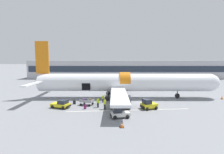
{
  "coord_description": "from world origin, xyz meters",
  "views": [
    {
      "loc": [
        -4.9,
        -32.95,
        8.28
      ],
      "look_at": [
        -5.28,
        1.19,
        4.75
      ],
      "focal_mm": 28.0,
      "sensor_mm": 36.0,
      "label": 1
    }
  ],
  "objects": [
    {
      "name": "safety_cone_nose",
      "position": [
        17.54,
        2.86,
        0.31
      ],
      "size": [
        0.56,
        0.56,
        0.67
      ],
      "color": "black",
      "rests_on": "ground_plane"
    },
    {
      "name": "safety_cone_engine_left",
      "position": [
        -3.95,
        -12.46,
        0.3
      ],
      "size": [
        0.56,
        0.56,
        0.65
      ],
      "color": "black",
      "rests_on": "ground_plane"
    },
    {
      "name": "terminal_strip",
      "position": [
        0.0,
        42.34,
        3.84
      ],
      "size": [
        81.37,
        8.91,
        7.68
      ],
      "color": "#B2B2B7",
      "rests_on": "ground_plane"
    },
    {
      "name": "suitcase_on_tarmac_upright",
      "position": [
        -12.19,
        -1.56,
        0.31
      ],
      "size": [
        0.51,
        0.29,
        0.73
      ],
      "color": "black",
      "rests_on": "ground_plane"
    },
    {
      "name": "ground_crew_driver",
      "position": [
        -6.96,
        -0.34,
        0.83
      ],
      "size": [
        0.47,
        0.54,
        1.57
      ],
      "color": "#1E2338",
      "rests_on": "ground_plane"
    },
    {
      "name": "airplane",
      "position": [
        -3.11,
        3.68,
        3.23
      ],
      "size": [
        39.98,
        30.73,
        11.99
      ],
      "color": "white",
      "rests_on": "ground_plane"
    },
    {
      "name": "ground_plane",
      "position": [
        0.0,
        0.0,
        0.0
      ],
      "size": [
        500.0,
        500.0,
        0.0
      ],
      "primitive_type": "plane",
      "color": "gray"
    },
    {
      "name": "baggage_tug_rear",
      "position": [
        -13.88,
        -4.03,
        0.61
      ],
      "size": [
        3.52,
        2.66,
        1.38
      ],
      "color": "yellow",
      "rests_on": "ground_plane"
    },
    {
      "name": "suitcase_on_tarmac_spare",
      "position": [
        -9.7,
        -4.64,
        0.35
      ],
      "size": [
        0.44,
        0.41,
        0.82
      ],
      "color": "#721951",
      "rests_on": "ground_plane"
    },
    {
      "name": "baggage_cart_loading",
      "position": [
        -9.73,
        -2.2,
        0.59
      ],
      "size": [
        3.37,
        2.25,
        1.19
      ],
      "color": "#999BA0",
      "rests_on": "ground_plane"
    },
    {
      "name": "apron_marking_line",
      "position": [
        -2.49,
        -5.28,
        0.0
      ],
      "size": [
        20.07,
        2.08,
        0.01
      ],
      "color": "silver",
      "rests_on": "ground_plane"
    },
    {
      "name": "baggage_tug_mid",
      "position": [
        0.86,
        -4.45,
        0.7
      ],
      "size": [
        2.93,
        2.61,
        1.64
      ],
      "color": "yellow",
      "rests_on": "ground_plane"
    },
    {
      "name": "ground_crew_supervisor",
      "position": [
        -6.42,
        -4.83,
        0.96
      ],
      "size": [
        0.56,
        0.61,
        1.82
      ],
      "color": "#2D2D33",
      "rests_on": "ground_plane"
    },
    {
      "name": "ground_crew_loader_b",
      "position": [
        -7.64,
        -3.66,
        0.89
      ],
      "size": [
        0.54,
        0.54,
        1.7
      ],
      "color": "black",
      "rests_on": "ground_plane"
    },
    {
      "name": "ground_crew_loader_a",
      "position": [
        -5.32,
        -1.05,
        0.89
      ],
      "size": [
        0.51,
        0.57,
        1.69
      ],
      "color": "#2D2D33",
      "rests_on": "ground_plane"
    },
    {
      "name": "baggage_tug_lead",
      "position": [
        -4.11,
        -8.93,
        0.6
      ],
      "size": [
        2.91,
        2.06,
        1.42
      ],
      "color": "silver",
      "rests_on": "ground_plane"
    }
  ]
}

